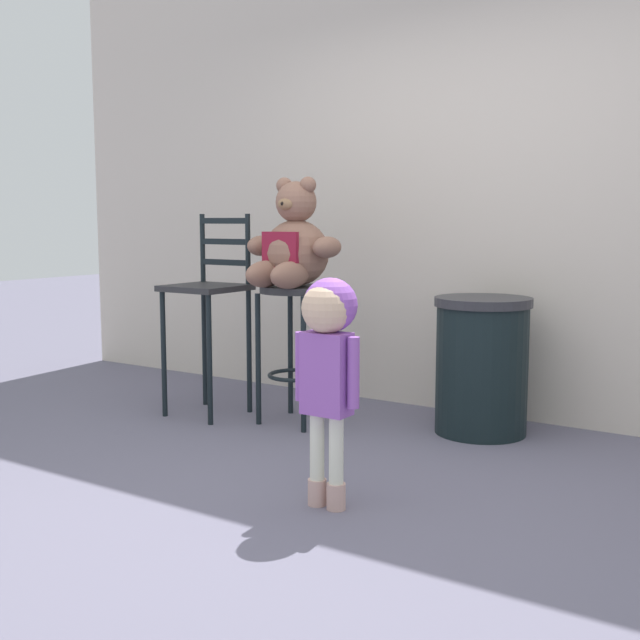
{
  "coord_description": "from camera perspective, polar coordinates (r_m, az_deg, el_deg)",
  "views": [
    {
      "loc": [
        1.92,
        -2.69,
        1.2
      ],
      "look_at": [
        -0.29,
        0.64,
        0.69
      ],
      "focal_mm": 44.48,
      "sensor_mm": 36.0,
      "label": 1
    }
  ],
  "objects": [
    {
      "name": "bar_stool_with_teddy",
      "position": [
        4.66,
        -1.7,
        -0.3
      ],
      "size": [
        0.43,
        0.43,
        0.82
      ],
      "color": "#2A2A2C",
      "rests_on": "ground_plane"
    },
    {
      "name": "ground_plane",
      "position": [
        3.51,
        -1.88,
        -12.77
      ],
      "size": [
        24.0,
        24.0,
        0.0
      ],
      "primitive_type": "plane",
      "color": "slate"
    },
    {
      "name": "bar_chair_empty",
      "position": [
        4.91,
        -7.99,
        1.54
      ],
      "size": [
        0.44,
        0.44,
        1.24
      ],
      "color": "#2A2A2C",
      "rests_on": "ground_plane"
    },
    {
      "name": "child_walking",
      "position": [
        3.25,
        0.58,
        -1.6
      ],
      "size": [
        0.31,
        0.24,
        0.97
      ],
      "rotation": [
        0.0,
        0.0,
        0.32
      ],
      "color": "#CBA196",
      "rests_on": "ground_plane"
    },
    {
      "name": "teddy_bear",
      "position": [
        4.6,
        -1.95,
        5.3
      ],
      "size": [
        0.6,
        0.54,
        0.63
      ],
      "color": "#8A6150",
      "rests_on": "bar_stool_with_teddy"
    },
    {
      "name": "building_wall",
      "position": [
        5.14,
        11.71,
        15.47
      ],
      "size": [
        6.72,
        0.3,
        3.9
      ],
      "primitive_type": "cube",
      "color": "beige",
      "rests_on": "ground_plane"
    },
    {
      "name": "trash_bin",
      "position": [
        4.55,
        11.56,
        -3.2
      ],
      "size": [
        0.54,
        0.54,
        0.77
      ],
      "color": "black",
      "rests_on": "ground_plane"
    }
  ]
}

